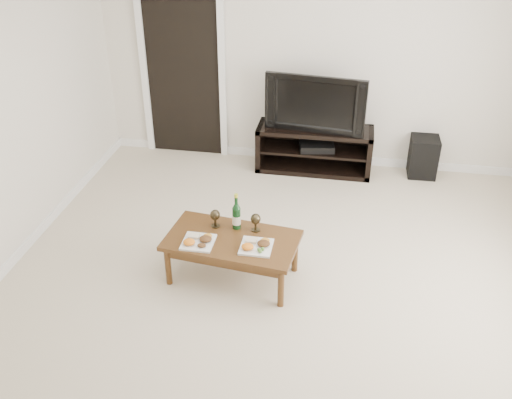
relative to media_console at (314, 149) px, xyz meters
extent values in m
plane|color=beige|center=(-0.10, -2.50, -0.28)|extent=(5.50, 5.50, 0.00)
cube|color=silver|center=(-0.10, 0.27, 1.02)|extent=(5.00, 0.04, 2.60)
cube|color=black|center=(-1.65, 0.24, 0.75)|extent=(0.90, 0.02, 2.05)
cube|color=black|center=(0.00, 0.00, 0.00)|extent=(1.37, 0.45, 0.55)
imported|color=black|center=(0.00, 0.00, 0.61)|extent=(1.17, 0.29, 0.67)
cube|color=black|center=(0.03, -0.01, 0.05)|extent=(0.45, 0.36, 0.08)
cube|color=black|center=(1.29, 0.09, -0.03)|extent=(0.33, 0.33, 0.48)
cube|color=#563918|center=(-0.53, -2.22, -0.07)|extent=(1.21, 0.76, 0.42)
cube|color=white|center=(-0.80, -2.34, 0.18)|extent=(0.27, 0.27, 0.07)
cube|color=white|center=(-0.30, -2.32, 0.18)|extent=(0.27, 0.27, 0.07)
cylinder|color=#0E3314|center=(-0.52, -2.04, 0.32)|extent=(0.07, 0.07, 0.35)
camera|label=1|loc=(0.39, -6.21, 2.98)|focal=40.00mm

